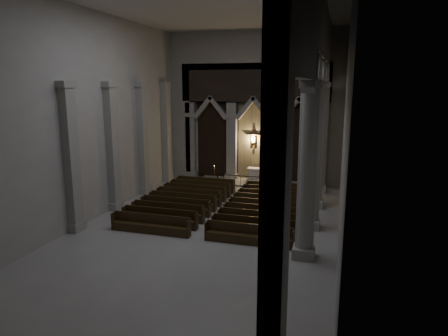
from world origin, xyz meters
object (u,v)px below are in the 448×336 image
altar_rail (246,180)px  candle_stand_right (288,187)px  altar (260,175)px  worshipper (246,192)px  pews (223,207)px  candle_stand_left (214,179)px

altar_rail → candle_stand_right: candle_stand_right is taller
altar → worshipper: (-0.09, -4.81, -0.16)m
candle_stand_right → altar_rail: bearing=173.0°
altar → altar_rail: 1.82m
altar → candle_stand_right: (2.50, -2.04, -0.31)m
altar_rail → worshipper: (0.69, -3.17, -0.09)m
altar → pews: (-0.78, -8.08, -0.36)m
candle_stand_left → candle_stand_right: 6.06m
altar_rail → pews: (-0.00, -6.44, -0.29)m
altar_rail → worshipper: 3.25m
altar_rail → worshipper: bearing=-77.7°
candle_stand_right → worshipper: (-2.59, -2.77, 0.15)m
candle_stand_right → pews: size_ratio=0.14×
altar_rail → candle_stand_right: bearing=-7.0°
altar_rail → candle_stand_right: (3.28, -0.40, -0.23)m
candle_stand_left → pews: size_ratio=0.15×
candle_stand_left → altar: bearing=20.0°
altar → worshipper: size_ratio=2.00×
candle_stand_right → worshipper: bearing=-133.1°
candle_stand_right → pews: 6.88m
altar → pews: altar is taller
altar → candle_stand_left: size_ratio=1.41×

